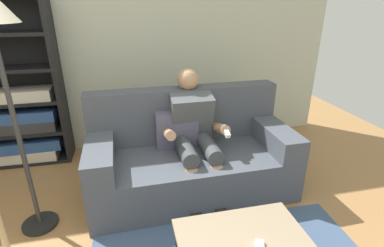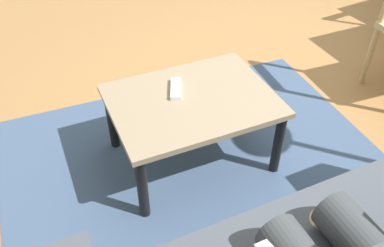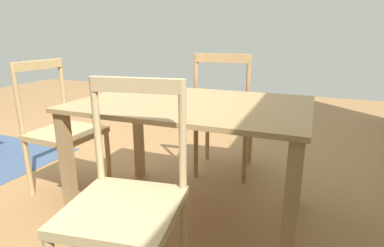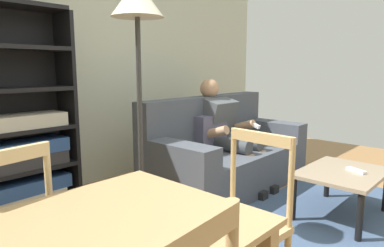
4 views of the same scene
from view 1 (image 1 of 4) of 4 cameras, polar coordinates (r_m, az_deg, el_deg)
wall_back at (r=3.69m, az=-20.63°, el=15.71°), size 6.11×0.12×2.75m
couch at (r=2.87m, az=-0.39°, el=-6.37°), size 1.90×0.90×0.96m
person_lounging at (r=2.77m, az=0.36°, el=-1.68°), size 0.60×0.91×1.15m
bookshelf at (r=3.75m, az=-30.49°, el=3.21°), size 0.92×0.36×1.81m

